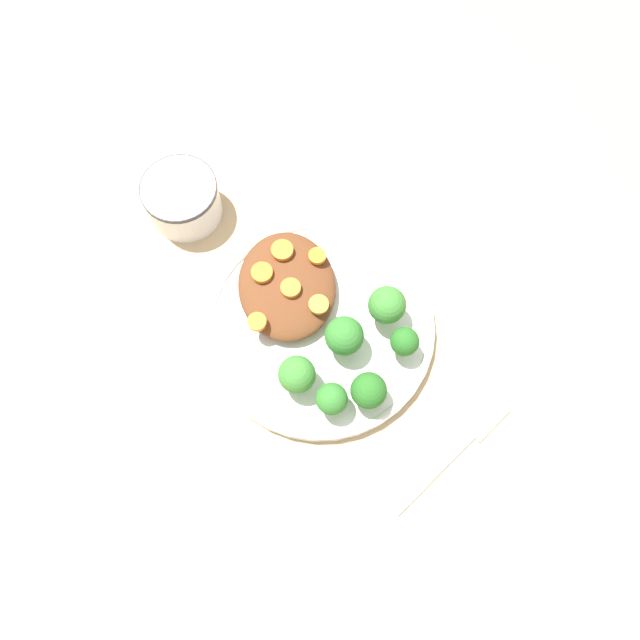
# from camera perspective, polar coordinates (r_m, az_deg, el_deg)

# --- Properties ---
(ground_plane) EXTENTS (4.00, 4.00, 0.00)m
(ground_plane) POSITION_cam_1_polar(r_m,az_deg,el_deg) (0.75, 0.00, -0.82)
(ground_plane) COLOR tan
(plate) EXTENTS (0.27, 0.27, 0.02)m
(plate) POSITION_cam_1_polar(r_m,az_deg,el_deg) (0.74, 0.00, -0.54)
(plate) COLOR silver
(plate) RESTS_ON ground_plane
(dip_bowl) EXTENTS (0.09, 0.09, 0.06)m
(dip_bowl) POSITION_cam_1_polar(r_m,az_deg,el_deg) (0.80, -12.48, 10.81)
(dip_bowl) COLOR silver
(dip_bowl) RESTS_ON ground_plane
(stew_mound) EXTENTS (0.14, 0.11, 0.03)m
(stew_mound) POSITION_cam_1_polar(r_m,az_deg,el_deg) (0.73, -3.04, 3.17)
(stew_mound) COLOR brown
(stew_mound) RESTS_ON plate
(broccoli_floret_0) EXTENTS (0.04, 0.04, 0.05)m
(broccoli_floret_0) POSITION_cam_1_polar(r_m,az_deg,el_deg) (0.68, 4.46, -6.46)
(broccoli_floret_0) COLOR #7FA85B
(broccoli_floret_0) RESTS_ON plate
(broccoli_floret_1) EXTENTS (0.04, 0.04, 0.06)m
(broccoli_floret_1) POSITION_cam_1_polar(r_m,az_deg,el_deg) (0.69, 2.23, -1.48)
(broccoli_floret_1) COLOR #759E51
(broccoli_floret_1) RESTS_ON plate
(broccoli_floret_2) EXTENTS (0.04, 0.04, 0.05)m
(broccoli_floret_2) POSITION_cam_1_polar(r_m,az_deg,el_deg) (0.68, -2.13, -5.03)
(broccoli_floret_2) COLOR #759E51
(broccoli_floret_2) RESTS_ON plate
(broccoli_floret_3) EXTENTS (0.04, 0.04, 0.06)m
(broccoli_floret_3) POSITION_cam_1_polar(r_m,az_deg,el_deg) (0.70, 6.13, 1.38)
(broccoli_floret_3) COLOR #7FA85B
(broccoli_floret_3) RESTS_ON plate
(broccoli_floret_4) EXTENTS (0.04, 0.04, 0.05)m
(broccoli_floret_4) POSITION_cam_1_polar(r_m,az_deg,el_deg) (0.67, 0.75, -7.29)
(broccoli_floret_4) COLOR #759E51
(broccoli_floret_4) RESTS_ON plate
(broccoli_floret_5) EXTENTS (0.03, 0.03, 0.05)m
(broccoli_floret_5) POSITION_cam_1_polar(r_m,az_deg,el_deg) (0.70, 7.72, -2.02)
(broccoli_floret_5) COLOR #7FA85B
(broccoli_floret_5) RESTS_ON plate
(carrot_slice_0) EXTENTS (0.03, 0.03, 0.01)m
(carrot_slice_0) POSITION_cam_1_polar(r_m,az_deg,el_deg) (0.73, -3.48, 6.38)
(carrot_slice_0) COLOR orange
(carrot_slice_0) RESTS_ON stew_mound
(carrot_slice_1) EXTENTS (0.02, 0.02, 0.00)m
(carrot_slice_1) POSITION_cam_1_polar(r_m,az_deg,el_deg) (0.70, -0.51, 1.39)
(carrot_slice_1) COLOR orange
(carrot_slice_1) RESTS_ON stew_mound
(carrot_slice_2) EXTENTS (0.02, 0.02, 0.01)m
(carrot_slice_2) POSITION_cam_1_polar(r_m,az_deg,el_deg) (0.71, -2.70, 2.94)
(carrot_slice_2) COLOR orange
(carrot_slice_2) RESTS_ON stew_mound
(carrot_slice_3) EXTENTS (0.02, 0.02, 0.01)m
(carrot_slice_3) POSITION_cam_1_polar(r_m,az_deg,el_deg) (0.70, -5.78, -0.23)
(carrot_slice_3) COLOR orange
(carrot_slice_3) RESTS_ON stew_mound
(carrot_slice_4) EXTENTS (0.03, 0.03, 0.01)m
(carrot_slice_4) POSITION_cam_1_polar(r_m,az_deg,el_deg) (0.72, -5.33, 4.34)
(carrot_slice_4) COLOR orange
(carrot_slice_4) RESTS_ON stew_mound
(carrot_slice_5) EXTENTS (0.02, 0.02, 0.01)m
(carrot_slice_5) POSITION_cam_1_polar(r_m,az_deg,el_deg) (0.73, -0.27, 5.88)
(carrot_slice_5) COLOR orange
(carrot_slice_5) RESTS_ON stew_mound
(fork) EXTENTS (0.12, 0.15, 0.01)m
(fork) POSITION_cam_1_polar(r_m,az_deg,el_deg) (0.73, 12.83, -11.08)
(fork) COLOR #B2B2B2
(fork) RESTS_ON ground_plane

